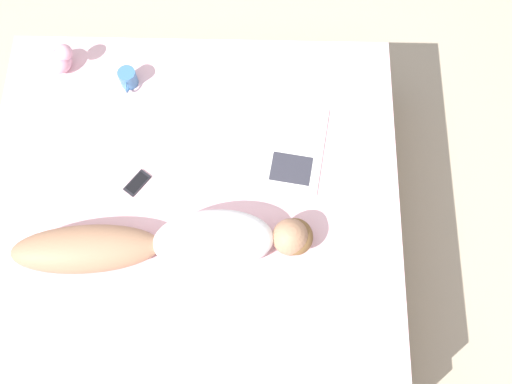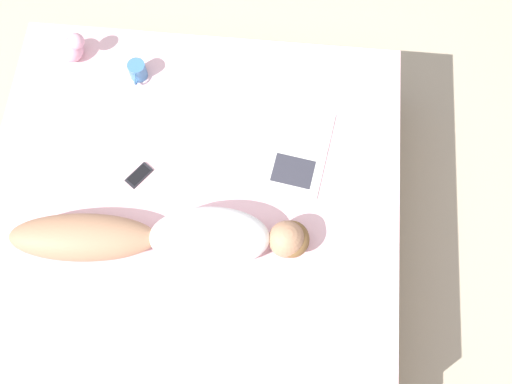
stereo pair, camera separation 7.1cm
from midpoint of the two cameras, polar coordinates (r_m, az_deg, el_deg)
name	(u,v)px [view 2 (the right image)]	position (r m, az deg, el deg)	size (l,w,h in m)	color
ground_plane	(200,233)	(3.39, -4.73, -3.89)	(12.00, 12.00, 0.00)	#B7A88E
bed	(196,218)	(3.14, -5.11, -2.46)	(1.93, 2.06, 0.54)	tan
person	(169,238)	(2.73, -7.54, -4.36)	(0.35, 1.38, 0.20)	#A37556
open_magazine	(298,151)	(2.97, 4.71, 3.89)	(0.51, 0.35, 0.01)	white
coffee_mug	(137,70)	(3.17, -10.59, 11.29)	(0.13, 0.09, 0.10)	teal
cell_phone	(139,175)	(2.95, -10.42, 1.55)	(0.15, 0.13, 0.01)	black
plush_toy	(73,48)	(3.30, -16.46, 13.02)	(0.13, 0.15, 0.18)	#DB9EB2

